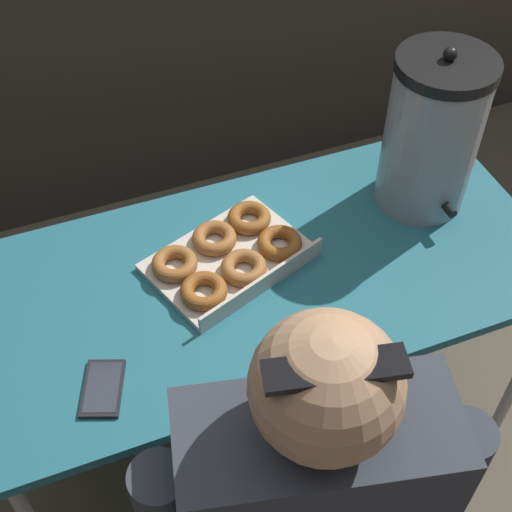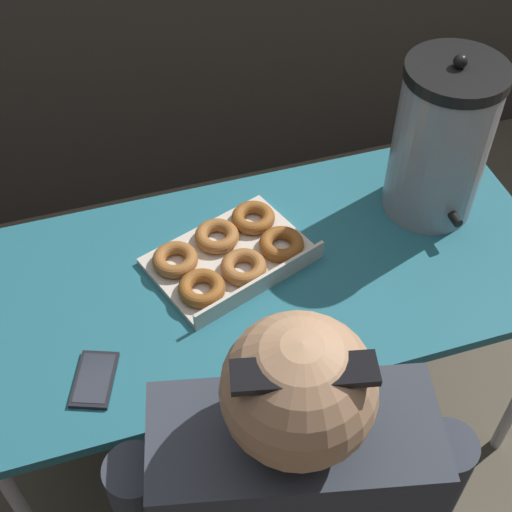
# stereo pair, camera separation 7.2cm
# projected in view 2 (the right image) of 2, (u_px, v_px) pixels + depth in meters

# --- Properties ---
(ground_plane) EXTENTS (12.00, 12.00, 0.00)m
(ground_plane) POSITION_uv_depth(u_px,v_px,m) (262.00, 420.00, 2.20)
(ground_plane) COLOR brown
(folding_table) EXTENTS (1.39, 0.66, 0.71)m
(folding_table) POSITION_uv_depth(u_px,v_px,m) (264.00, 284.00, 1.72)
(folding_table) COLOR #236675
(folding_table) RESTS_ON ground
(donut_box) EXTENTS (0.43, 0.36, 0.05)m
(donut_box) POSITION_uv_depth(u_px,v_px,m) (230.00, 255.00, 1.68)
(donut_box) COLOR beige
(donut_box) RESTS_ON folding_table
(coffee_urn) EXTENTS (0.23, 0.27, 0.44)m
(coffee_urn) POSITION_uv_depth(u_px,v_px,m) (441.00, 141.00, 1.68)
(coffee_urn) COLOR #939399
(coffee_urn) RESTS_ON folding_table
(cell_phone) EXTENTS (0.12, 0.15, 0.01)m
(cell_phone) POSITION_uv_depth(u_px,v_px,m) (95.00, 379.00, 1.47)
(cell_phone) COLOR black
(cell_phone) RESTS_ON folding_table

